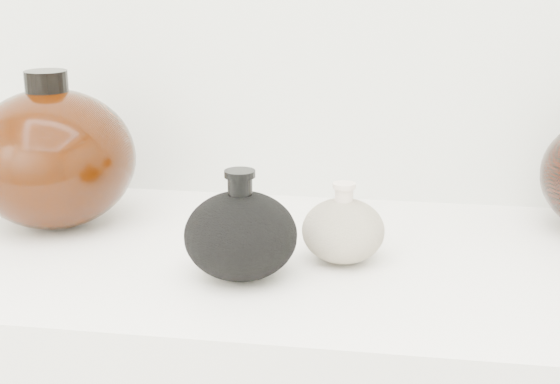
# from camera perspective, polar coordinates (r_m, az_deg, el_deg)

# --- Properties ---
(black_gourd_vase) EXTENTS (0.18, 0.18, 0.13)m
(black_gourd_vase) POSITION_cam_1_polar(r_m,az_deg,el_deg) (0.92, -2.89, -3.13)
(black_gourd_vase) COLOR black
(black_gourd_vase) RESTS_ON display_counter
(cream_gourd_vase) EXTENTS (0.11, 0.11, 0.10)m
(cream_gourd_vase) POSITION_cam_1_polar(r_m,az_deg,el_deg) (0.98, 4.64, -2.78)
(cream_gourd_vase) COLOR #BAAF95
(cream_gourd_vase) RESTS_ON display_counter
(left_round_pot) EXTENTS (0.29, 0.29, 0.22)m
(left_round_pot) POSITION_cam_1_polar(r_m,az_deg,el_deg) (1.14, -16.28, 2.42)
(left_round_pot) COLOR black
(left_round_pot) RESTS_ON display_counter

